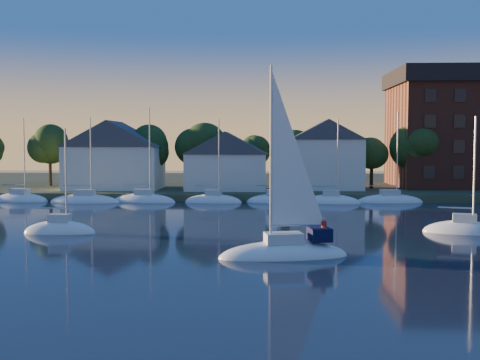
# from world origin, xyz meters

# --- Properties ---
(ground) EXTENTS (260.00, 260.00, 0.00)m
(ground) POSITION_xyz_m (0.00, 0.00, 0.00)
(ground) COLOR black
(ground) RESTS_ON ground
(shoreline_land) EXTENTS (160.00, 50.00, 2.00)m
(shoreline_land) POSITION_xyz_m (0.00, 75.00, 0.00)
(shoreline_land) COLOR #333F25
(shoreline_land) RESTS_ON ground
(wooden_dock) EXTENTS (120.00, 3.00, 1.00)m
(wooden_dock) POSITION_xyz_m (0.00, 52.00, 0.00)
(wooden_dock) COLOR brown
(wooden_dock) RESTS_ON ground
(clubhouse_west) EXTENTS (13.65, 9.45, 9.64)m
(clubhouse_west) POSITION_xyz_m (-22.00, 58.00, 5.93)
(clubhouse_west) COLOR white
(clubhouse_west) RESTS_ON shoreline_land
(clubhouse_centre) EXTENTS (11.55, 8.40, 8.08)m
(clubhouse_centre) POSITION_xyz_m (-6.00, 57.00, 5.13)
(clubhouse_centre) COLOR white
(clubhouse_centre) RESTS_ON shoreline_land
(clubhouse_east) EXTENTS (10.50, 8.40, 9.80)m
(clubhouse_east) POSITION_xyz_m (8.00, 59.00, 6.00)
(clubhouse_east) COLOR white
(clubhouse_east) RESTS_ON shoreline_land
(tree_line) EXTENTS (93.40, 5.40, 8.90)m
(tree_line) POSITION_xyz_m (2.00, 63.00, 7.18)
(tree_line) COLOR #342117
(tree_line) RESTS_ON shoreline_land
(moored_fleet) EXTENTS (63.50, 2.40, 12.05)m
(moored_fleet) POSITION_xyz_m (-12.00, 49.00, 0.10)
(moored_fleet) COLOR white
(moored_fleet) RESTS_ON ground
(hero_sailboat) EXTENTS (9.27, 4.49, 13.90)m
(hero_sailboat) POSITION_xyz_m (0.82, 13.42, 0.58)
(hero_sailboat) COLOR white
(hero_sailboat) RESTS_ON ground
(drifting_sailboat_left) EXTENTS (6.16, 2.03, 9.97)m
(drifting_sailboat_left) POSITION_xyz_m (-17.96, 23.04, 0.10)
(drifting_sailboat_left) COLOR white
(drifting_sailboat_left) RESTS_ON ground
(drifting_sailboat_right) EXTENTS (7.19, 4.03, 10.97)m
(drifting_sailboat_right) POSITION_xyz_m (16.31, 24.54, 0.10)
(drifting_sailboat_right) COLOR white
(drifting_sailboat_right) RESTS_ON ground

